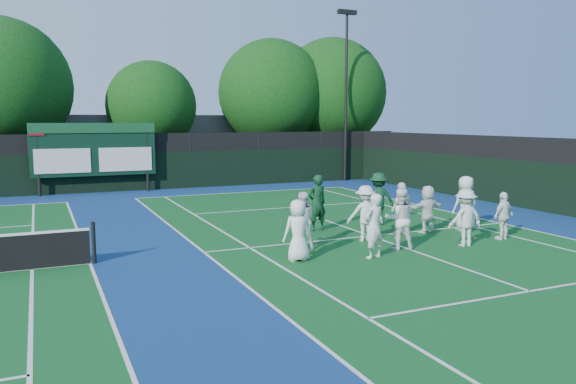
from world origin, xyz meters
name	(u,v)px	position (x,y,z in m)	size (l,w,h in m)	color
ground	(388,242)	(0.00, 0.00, 0.00)	(120.00, 120.00, 0.00)	#1C3B10
court_apron	(186,254)	(-6.00, 1.00, 0.00)	(34.00, 32.00, 0.01)	navy
near_court	(370,236)	(0.00, 1.00, 0.01)	(11.05, 23.85, 0.01)	#104F1D
back_fence	(115,166)	(-6.00, 16.00, 1.36)	(34.00, 0.08, 3.00)	black
divider_fence_right	(572,182)	(9.00, 1.00, 1.36)	(0.08, 32.00, 3.00)	black
scoreboard	(94,150)	(-7.01, 15.59, 2.19)	(6.00, 0.21, 3.55)	black
clubhouse	(161,145)	(-2.00, 24.00, 2.00)	(18.00, 6.00, 4.00)	slate
light_pole_right	(346,76)	(7.50, 15.70, 6.30)	(1.20, 0.30, 10.12)	black
tree_b	(4,90)	(-11.02, 19.58, 5.26)	(7.23, 7.23, 9.06)	#301E0D
tree_c	(154,108)	(-3.22, 19.58, 4.37)	(5.21, 5.21, 7.12)	#301E0D
tree_d	(273,96)	(4.39, 19.58, 5.23)	(6.77, 6.77, 8.79)	#301E0D
tree_e	(333,96)	(8.75, 19.58, 5.30)	(7.23, 7.23, 9.11)	#301E0D
tennis_ball_0	(311,256)	(-2.94, -0.66, 0.03)	(0.07, 0.07, 0.07)	#ACCC18
tennis_ball_1	(383,224)	(1.49, 2.53, 0.03)	(0.07, 0.07, 0.07)	#ACCC18
tennis_ball_3	(316,251)	(-2.55, -0.19, 0.03)	(0.07, 0.07, 0.07)	#ACCC18
tennis_ball_4	(291,219)	(-1.13, 4.63, 0.03)	(0.07, 0.07, 0.07)	#ACCC18
tennis_ball_5	(475,238)	(2.74, -0.75, 0.03)	(0.07, 0.07, 0.07)	#ACCC18
player_front_0	(298,230)	(-3.46, -0.91, 0.82)	(0.80, 0.52, 1.64)	white
player_front_1	(374,226)	(-1.48, -1.47, 0.88)	(0.64, 0.42, 1.76)	white
player_front_2	(400,219)	(-0.23, -0.88, 0.89)	(0.86, 0.67, 1.77)	white
player_front_3	(465,218)	(1.77, -1.33, 0.85)	(1.10, 0.63, 1.70)	silver
player_front_4	(503,216)	(3.50, -1.09, 0.75)	(0.88, 0.36, 1.49)	white
player_back_0	(302,220)	(-2.75, 0.35, 0.83)	(0.80, 0.63, 1.66)	white
player_back_1	(365,214)	(-0.56, 0.44, 0.86)	(1.11, 0.64, 1.72)	silver
player_back_2	(402,209)	(1.05, 0.80, 0.86)	(1.01, 0.42, 1.72)	white
player_back_3	(427,209)	(2.03, 0.76, 0.78)	(1.45, 0.46, 1.57)	white
player_back_4	(465,203)	(3.42, 0.52, 0.92)	(0.90, 0.59, 1.84)	silver
coach_left	(317,203)	(-1.17, 2.49, 0.95)	(0.69, 0.45, 1.90)	#0E351B
coach_right	(378,199)	(1.30, 2.56, 0.93)	(1.20, 0.69, 1.86)	#0F3820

